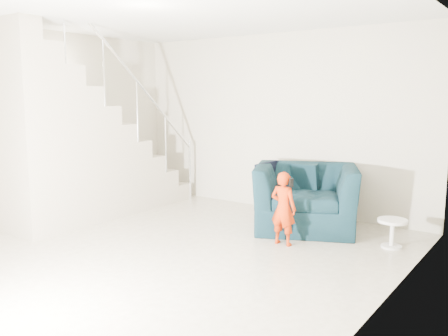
% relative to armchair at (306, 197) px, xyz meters
% --- Properties ---
extents(floor, '(5.50, 5.50, 0.00)m').
position_rel_armchair_xyz_m(floor, '(-0.93, -1.98, -0.43)').
color(floor, gray).
rests_on(floor, ground).
extents(ceiling, '(5.50, 5.50, 0.00)m').
position_rel_armchair_xyz_m(ceiling, '(-0.93, -1.98, 2.27)').
color(ceiling, silver).
rests_on(ceiling, back_wall).
extents(back_wall, '(5.00, 0.00, 5.00)m').
position_rel_armchair_xyz_m(back_wall, '(-0.93, 0.77, 0.92)').
color(back_wall, '#BAB597').
rests_on(back_wall, floor).
extents(left_wall, '(0.00, 5.50, 5.50)m').
position_rel_armchair_xyz_m(left_wall, '(-3.43, -1.98, 0.92)').
color(left_wall, '#BAB597').
rests_on(left_wall, floor).
extents(right_wall, '(0.00, 5.50, 5.50)m').
position_rel_armchair_xyz_m(right_wall, '(1.57, -1.98, 0.92)').
color(right_wall, '#BAB597').
rests_on(right_wall, floor).
extents(armchair, '(1.68, 1.60, 0.85)m').
position_rel_armchair_xyz_m(armchair, '(0.00, 0.00, 0.00)').
color(armchair, black).
rests_on(armchair, floor).
extents(toddler, '(0.32, 0.21, 0.89)m').
position_rel_armchair_xyz_m(toddler, '(0.09, -0.78, 0.02)').
color(toddler, '#8C1D04').
rests_on(toddler, floor).
extents(side_table, '(0.34, 0.34, 0.34)m').
position_rel_armchair_xyz_m(side_table, '(1.19, -0.14, -0.20)').
color(side_table, silver).
rests_on(side_table, floor).
extents(staircase, '(1.02, 3.03, 3.62)m').
position_rel_armchair_xyz_m(staircase, '(-2.93, -1.43, 0.52)').
color(staircase, '#ADA089').
rests_on(staircase, floor).
extents(cushion, '(0.38, 0.18, 0.38)m').
position_rel_armchair_xyz_m(cushion, '(-0.14, 0.27, 0.24)').
color(cushion, black).
rests_on(cushion, armchair).
extents(throw, '(0.06, 0.56, 0.63)m').
position_rel_armchair_xyz_m(throw, '(-0.58, -0.04, 0.11)').
color(throw, black).
rests_on(throw, armchair).
extents(phone, '(0.04, 0.05, 0.10)m').
position_rel_armchair_xyz_m(phone, '(0.21, -0.83, 0.34)').
color(phone, black).
rests_on(phone, toddler).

